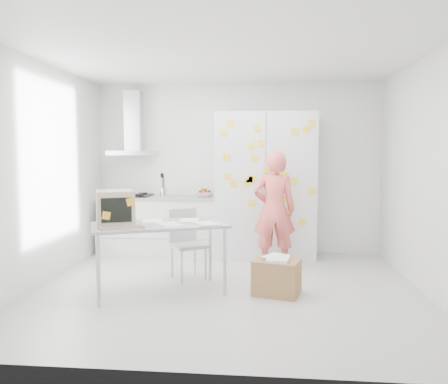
# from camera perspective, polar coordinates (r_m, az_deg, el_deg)

# --- Properties ---
(floor) EXTENTS (4.50, 4.00, 0.02)m
(floor) POSITION_cam_1_polar(r_m,az_deg,el_deg) (5.27, 0.33, -12.63)
(floor) COLOR silver
(floor) RESTS_ON ground
(walls) EXTENTS (4.52, 4.01, 2.70)m
(walls) POSITION_cam_1_polar(r_m,az_deg,el_deg) (5.74, 0.97, 2.65)
(walls) COLOR white
(walls) RESTS_ON ground
(ceiling) EXTENTS (4.50, 4.00, 0.02)m
(ceiling) POSITION_cam_1_polar(r_m,az_deg,el_deg) (5.14, 0.35, 17.52)
(ceiling) COLOR white
(ceiling) RESTS_ON walls
(counter_run) EXTENTS (1.84, 0.63, 1.28)m
(counter_run) POSITION_cam_1_polar(r_m,az_deg,el_deg) (6.99, -8.29, -4.23)
(counter_run) COLOR white
(counter_run) RESTS_ON ground
(range_hood) EXTENTS (0.70, 0.48, 1.01)m
(range_hood) POSITION_cam_1_polar(r_m,az_deg,el_deg) (7.16, -11.73, 7.88)
(range_hood) COLOR silver
(range_hood) RESTS_ON walls
(tall_cabinet) EXTENTS (1.50, 0.68, 2.20)m
(tall_cabinet) POSITION_cam_1_polar(r_m,az_deg,el_deg) (6.69, 5.44, 0.82)
(tall_cabinet) COLOR silver
(tall_cabinet) RESTS_ON ground
(person) EXTENTS (0.62, 0.43, 1.62)m
(person) POSITION_cam_1_polar(r_m,az_deg,el_deg) (6.07, 6.57, -2.38)
(person) COLOR #F96761
(person) RESTS_ON ground
(desk) EXTENTS (1.65, 1.25, 1.18)m
(desk) POSITION_cam_1_polar(r_m,az_deg,el_deg) (4.99, -11.96, -3.06)
(desk) COLOR #9DA4A7
(desk) RESTS_ON ground
(chair) EXTENTS (0.55, 0.55, 0.88)m
(chair) POSITION_cam_1_polar(r_m,az_deg,el_deg) (5.63, -4.97, -6.14)
(chair) COLOR #B8B7B5
(chair) RESTS_ON ground
(cardboard_box) EXTENTS (0.58, 0.51, 0.43)m
(cardboard_box) POSITION_cam_1_polar(r_m,az_deg,el_deg) (5.06, 6.90, -10.90)
(cardboard_box) COLOR #A47947
(cardboard_box) RESTS_ON ground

